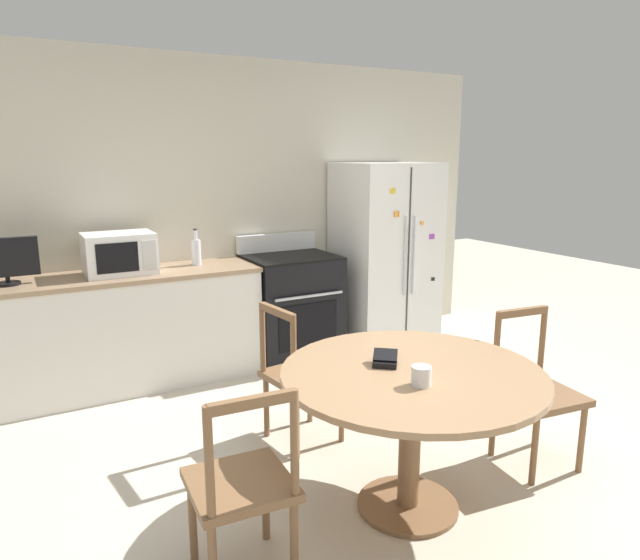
% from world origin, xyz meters
% --- Properties ---
extents(ground_plane, '(14.00, 14.00, 0.00)m').
position_xyz_m(ground_plane, '(0.00, 0.00, 0.00)').
color(ground_plane, beige).
extents(back_wall, '(5.20, 0.10, 2.60)m').
position_xyz_m(back_wall, '(0.00, 2.65, 1.30)').
color(back_wall, beige).
rests_on(back_wall, ground_plane).
extents(kitchen_counter, '(2.21, 0.64, 0.90)m').
position_xyz_m(kitchen_counter, '(-1.11, 2.29, 0.45)').
color(kitchen_counter, silver).
rests_on(kitchen_counter, ground_plane).
extents(refrigerator, '(0.86, 0.75, 1.71)m').
position_xyz_m(refrigerator, '(1.37, 2.22, 0.86)').
color(refrigerator, white).
rests_on(refrigerator, ground_plane).
extents(oven_range, '(0.77, 0.68, 1.08)m').
position_xyz_m(oven_range, '(0.39, 2.26, 0.47)').
color(oven_range, black).
rests_on(oven_range, ground_plane).
extents(microwave, '(0.51, 0.38, 0.31)m').
position_xyz_m(microwave, '(-1.04, 2.28, 1.06)').
color(microwave, white).
rests_on(microwave, kitchen_counter).
extents(countertop_tv, '(0.42, 0.16, 0.33)m').
position_xyz_m(countertop_tv, '(-1.80, 2.26, 1.08)').
color(countertop_tv, black).
rests_on(countertop_tv, kitchen_counter).
extents(counter_bottle, '(0.08, 0.08, 0.30)m').
position_xyz_m(counter_bottle, '(-0.42, 2.35, 1.01)').
color(counter_bottle, silver).
rests_on(counter_bottle, kitchen_counter).
extents(dining_table, '(1.30, 1.30, 0.75)m').
position_xyz_m(dining_table, '(-0.10, -0.09, 0.62)').
color(dining_table, '#997551').
rests_on(dining_table, ground_plane).
extents(dining_chair_left, '(0.45, 0.45, 0.90)m').
position_xyz_m(dining_chair_left, '(-1.03, -0.15, 0.43)').
color(dining_chair_left, brown).
rests_on(dining_chair_left, ground_plane).
extents(dining_chair_far, '(0.47, 0.47, 0.90)m').
position_xyz_m(dining_chair_far, '(-0.26, 0.82, 0.43)').
color(dining_chair_far, brown).
rests_on(dining_chair_far, ground_plane).
extents(dining_chair_right, '(0.47, 0.47, 0.90)m').
position_xyz_m(dining_chair_right, '(0.82, -0.08, 0.43)').
color(dining_chair_right, brown).
rests_on(dining_chair_right, ground_plane).
extents(candle_glass, '(0.09, 0.09, 0.09)m').
position_xyz_m(candle_glass, '(-0.19, -0.26, 0.79)').
color(candle_glass, silver).
rests_on(candle_glass, dining_table).
extents(wallet, '(0.17, 0.17, 0.07)m').
position_xyz_m(wallet, '(-0.18, 0.04, 0.78)').
color(wallet, black).
rests_on(wallet, dining_table).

